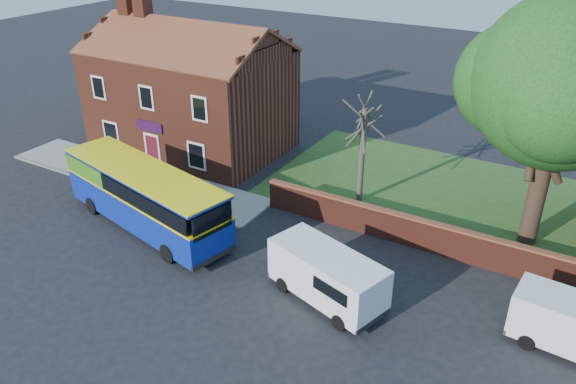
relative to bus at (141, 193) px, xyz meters
The scene contains 10 objects.
ground 3.74m from the bus, 36.70° to the right, with size 120.00×120.00×0.00m, color black.
pavement 6.06m from the bus, 139.08° to the left, with size 18.00×3.50×0.12m, color gray.
kerb 5.15m from the bus, 154.94° to the left, with size 18.00×0.15×0.14m, color slate.
grass_strip 19.22m from the bus, 35.28° to the left, with size 26.00×12.00×0.04m, color #426B28.
shop_building 10.63m from the bus, 114.77° to the left, with size 12.30×8.13×10.50m.
boundary_wall 16.44m from the bus, 17.92° to the left, with size 22.00×0.38×1.60m.
bus is the anchor object (origin of this frame).
van_near 11.03m from the bus, ahead, with size 5.55×3.50×2.27m.
large_tree 20.45m from the bus, 25.92° to the left, with size 9.85×7.79×12.01m.
bare_tree 11.81m from the bus, 43.12° to the left, with size 2.24×2.66×5.97m.
Camera 1 is at (16.56, -16.05, 15.05)m, focal length 35.00 mm.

